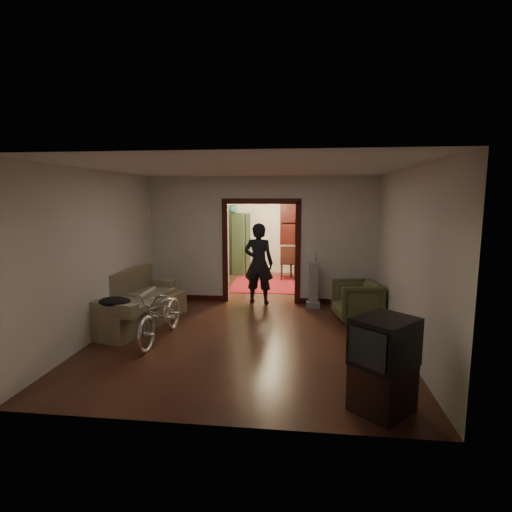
% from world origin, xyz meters
% --- Properties ---
extents(floor, '(5.00, 8.50, 0.01)m').
position_xyz_m(floor, '(0.00, 0.00, 0.00)').
color(floor, black).
rests_on(floor, ground).
extents(ceiling, '(5.00, 8.50, 0.01)m').
position_xyz_m(ceiling, '(0.00, 0.00, 2.80)').
color(ceiling, white).
rests_on(ceiling, floor).
extents(wall_back, '(5.00, 0.02, 2.80)m').
position_xyz_m(wall_back, '(0.00, 4.25, 1.40)').
color(wall_back, beige).
rests_on(wall_back, floor).
extents(wall_left, '(0.02, 8.50, 2.80)m').
position_xyz_m(wall_left, '(-2.50, 0.00, 1.40)').
color(wall_left, beige).
rests_on(wall_left, floor).
extents(wall_right, '(0.02, 8.50, 2.80)m').
position_xyz_m(wall_right, '(2.50, 0.00, 1.40)').
color(wall_right, beige).
rests_on(wall_right, floor).
extents(partition_wall, '(5.00, 0.14, 2.80)m').
position_xyz_m(partition_wall, '(0.00, 0.75, 1.40)').
color(partition_wall, beige).
rests_on(partition_wall, floor).
extents(door_casing, '(1.74, 0.20, 2.32)m').
position_xyz_m(door_casing, '(0.00, 0.75, 1.10)').
color(door_casing, black).
rests_on(door_casing, floor).
extents(far_window, '(0.98, 0.06, 1.28)m').
position_xyz_m(far_window, '(0.70, 4.21, 1.55)').
color(far_window, black).
rests_on(far_window, wall_back).
extents(chandelier, '(0.24, 0.24, 0.24)m').
position_xyz_m(chandelier, '(0.00, 2.50, 2.35)').
color(chandelier, '#FFE0A5').
rests_on(chandelier, ceiling).
extents(light_switch, '(0.08, 0.01, 0.12)m').
position_xyz_m(light_switch, '(1.05, 0.68, 1.25)').
color(light_switch, silver).
rests_on(light_switch, partition_wall).
extents(sofa, '(1.40, 2.26, 0.97)m').
position_xyz_m(sofa, '(-2.15, -1.15, 0.48)').
color(sofa, '#6C6448').
rests_on(sofa, floor).
extents(rolled_paper, '(0.09, 0.74, 0.09)m').
position_xyz_m(rolled_paper, '(-2.05, -0.85, 0.53)').
color(rolled_paper, beige).
rests_on(rolled_paper, sofa).
extents(jacket, '(0.52, 0.39, 0.15)m').
position_xyz_m(jacket, '(-2.10, -2.06, 0.68)').
color(jacket, black).
rests_on(jacket, sofa).
extents(bicycle, '(0.66, 1.72, 0.89)m').
position_xyz_m(bicycle, '(-1.40, -1.87, 0.45)').
color(bicycle, silver).
rests_on(bicycle, floor).
extents(armchair, '(0.96, 0.94, 0.76)m').
position_xyz_m(armchair, '(1.96, -0.37, 0.38)').
color(armchair, '#50522E').
rests_on(armchair, floor).
extents(tv_stand, '(0.80, 0.80, 0.54)m').
position_xyz_m(tv_stand, '(1.81, -3.73, 0.27)').
color(tv_stand, black).
rests_on(tv_stand, floor).
extents(crt_tv, '(0.83, 0.83, 0.53)m').
position_xyz_m(crt_tv, '(1.81, -3.73, 0.80)').
color(crt_tv, black).
rests_on(crt_tv, tv_stand).
extents(vacuum, '(0.31, 0.25, 0.97)m').
position_xyz_m(vacuum, '(1.16, 0.40, 0.48)').
color(vacuum, gray).
rests_on(vacuum, floor).
extents(person, '(0.70, 0.50, 1.79)m').
position_xyz_m(person, '(-0.05, 0.61, 0.90)').
color(person, black).
rests_on(person, floor).
extents(oriental_rug, '(1.79, 2.32, 0.02)m').
position_xyz_m(oriental_rug, '(-0.09, 2.60, 0.01)').
color(oriental_rug, maroon).
rests_on(oriental_rug, floor).
extents(locker, '(1.04, 0.75, 1.86)m').
position_xyz_m(locker, '(-1.21, 3.93, 0.93)').
color(locker, '#253822').
rests_on(locker, floor).
extents(globe, '(0.25, 0.25, 0.25)m').
position_xyz_m(globe, '(-1.21, 3.93, 1.94)').
color(globe, '#1E5972').
rests_on(globe, locker).
extents(desk, '(0.97, 0.63, 0.68)m').
position_xyz_m(desk, '(0.99, 3.74, 0.34)').
color(desk, black).
rests_on(desk, floor).
extents(desk_chair, '(0.54, 0.54, 0.98)m').
position_xyz_m(desk_chair, '(0.51, 3.23, 0.49)').
color(desk_chair, black).
rests_on(desk_chair, floor).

